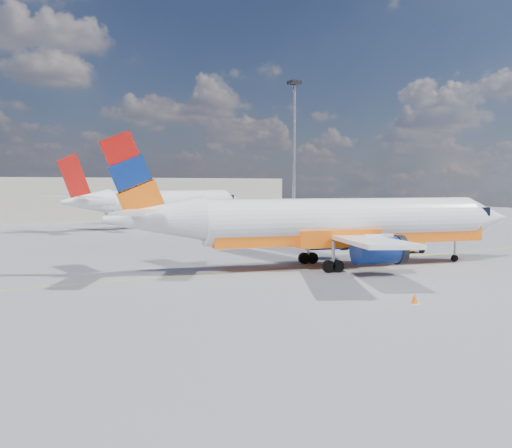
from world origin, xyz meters
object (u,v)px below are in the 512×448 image
second_jet (166,203)px  traffic_cone (415,299)px  gse_tug (407,243)px  main_jet (332,224)px

second_jet → traffic_cone: second_jet is taller
traffic_cone → gse_tug: bearing=46.8°
second_jet → main_jet: bearing=-114.6°
main_jet → gse_tug: main_jet is taller
main_jet → second_jet: second_jet is taller
main_jet → second_jet: (4.29, 49.98, 0.10)m
second_jet → gse_tug: 46.58m
second_jet → traffic_cone: (-8.89, -63.89, -3.39)m
main_jet → second_jet: size_ratio=0.98×
gse_tug → traffic_cone: 24.85m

